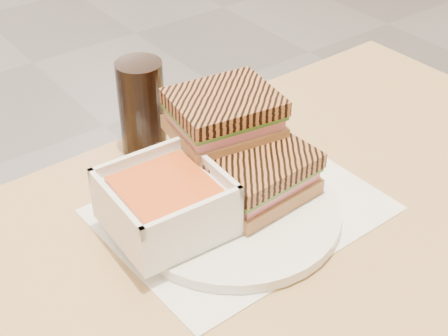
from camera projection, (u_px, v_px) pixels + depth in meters
tray_liner at (241, 210)px, 0.83m from camera, size 0.34×0.27×0.00m
plate at (234, 212)px, 0.82m from camera, size 0.26×0.26×0.01m
soup_bowl at (166, 205)px, 0.77m from camera, size 0.13×0.13×0.07m
panini_lower at (257, 174)px, 0.82m from camera, size 0.14×0.12×0.06m
panini_upper at (224, 115)px, 0.84m from camera, size 0.14×0.13×0.06m
cola_glass at (142, 107)px, 0.91m from camera, size 0.06×0.06×0.13m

